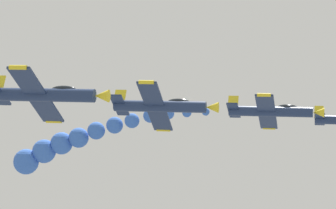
% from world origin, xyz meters
% --- Properties ---
extents(airplane_left_inner, '(8.59, 10.35, 4.85)m').
position_xyz_m(airplane_left_inner, '(-11.57, 9.09, 63.09)').
color(airplane_left_inner, navy).
extents(smoke_trail_left_inner, '(3.22, 22.59, 7.99)m').
position_xyz_m(smoke_trail_left_inner, '(-11.05, -13.88, 58.99)').
color(smoke_trail_left_inner, blue).
extents(airplane_right_inner, '(8.04, 10.35, 5.78)m').
position_xyz_m(airplane_right_inner, '(-0.55, -0.76, 64.47)').
color(airplane_right_inner, navy).
extents(airplane_left_outer, '(8.22, 10.35, 5.50)m').
position_xyz_m(airplane_left_outer, '(11.75, -7.97, 66.40)').
color(airplane_left_outer, navy).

